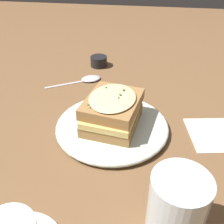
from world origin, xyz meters
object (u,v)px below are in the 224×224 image
sandwich (113,110)px  water_glass (176,210)px  napkin (222,134)px  dinner_plate (112,125)px  condiment_pot (99,61)px  spoon (88,79)px

sandwich → water_glass: bearing=-62.9°
water_glass → napkin: (0.12, 0.25, -0.06)m
sandwich → napkin: 0.25m
sandwich → water_glass: 0.27m
dinner_plate → water_glass: 0.27m
sandwich → condiment_pot: 0.34m
napkin → condiment_pot: bearing=137.3°
napkin → dinner_plate: bearing=-176.9°
spoon → condiment_pot: bearing=142.9°
sandwich → condiment_pot: sandwich is taller
dinner_plate → water_glass: size_ratio=2.12×
sandwich → napkin: (0.24, 0.01, -0.05)m
dinner_plate → spoon: dinner_plate is taller
dinner_plate → condiment_pot: (-0.09, 0.33, 0.01)m
condiment_pot → sandwich: bearing=-73.8°
sandwich → dinner_plate: bearing=-154.6°
dinner_plate → condiment_pot: bearing=106.0°
napkin → sandwich: bearing=-177.1°
water_glass → spoon: size_ratio=0.76×
dinner_plate → napkin: 0.25m
dinner_plate → napkin: bearing=3.1°
napkin → water_glass: bearing=-115.5°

